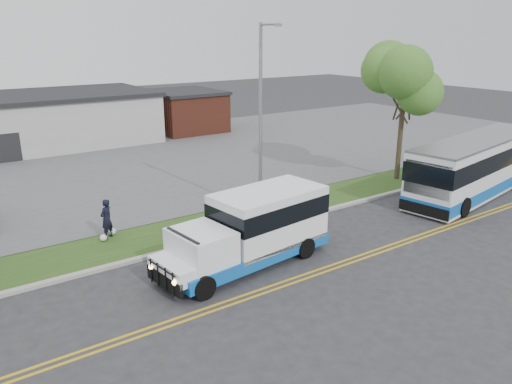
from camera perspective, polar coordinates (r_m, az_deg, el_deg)
ground at (r=22.62m, az=-1.65°, el=-6.05°), size 140.00×140.00×0.00m
lane_line_north at (r=19.82m, az=4.55°, el=-9.71°), size 70.00×0.12×0.01m
lane_line_south at (r=19.62m, az=5.11°, el=-10.03°), size 70.00×0.12×0.01m
curb at (r=23.45m, az=-3.13°, el=-4.98°), size 80.00×0.30×0.15m
verge at (r=24.90m, az=-5.31°, el=-3.71°), size 80.00×3.30×0.10m
parking_lot at (r=37.29m, az=-16.13°, el=2.95°), size 80.00×25.00×0.10m
brick_wing at (r=49.05m, az=-8.13°, el=9.18°), size 6.30×7.30×3.90m
tree_east at (r=32.59m, az=16.66°, el=11.88°), size 5.20×5.20×8.33m
streetlight_near at (r=24.95m, az=0.61°, el=8.77°), size 0.35×1.53×9.50m
shuttle_bus at (r=20.46m, az=-0.14°, el=-3.91°), size 7.90×3.33×2.94m
transit_bus at (r=31.89m, az=23.92°, el=2.74°), size 12.41×4.66×3.36m
pedestrian at (r=23.76m, az=-16.73°, el=-2.96°), size 0.81×0.74×1.86m
grocery_bag_left at (r=23.73m, az=-17.05°, el=-5.02°), size 0.32×0.32×0.32m
grocery_bag_right at (r=24.34m, az=-16.09°, el=-4.35°), size 0.32×0.32×0.32m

